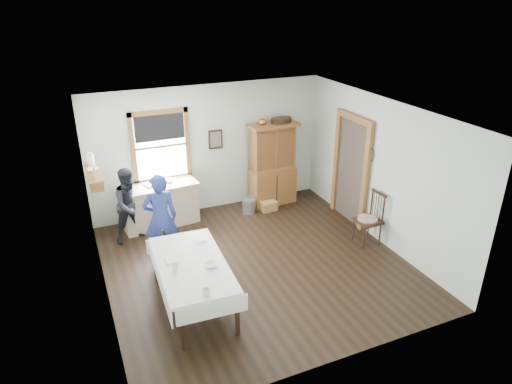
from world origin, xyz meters
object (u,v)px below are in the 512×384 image
(spindle_chair, at_px, (368,218))
(figure_dark, at_px, (131,207))
(work_counter, at_px, (160,205))
(woman_blue, at_px, (161,221))
(pail, at_px, (249,206))
(wicker_basket, at_px, (269,206))
(china_hutch, at_px, (273,164))
(dining_table, at_px, (193,285))

(spindle_chair, relative_size, figure_dark, 0.76)
(work_counter, height_order, spindle_chair, spindle_chair)
(spindle_chair, bearing_deg, woman_blue, 160.67)
(pail, bearing_deg, wicker_basket, -9.16)
(china_hutch, height_order, woman_blue, china_hutch)
(spindle_chair, xyz_separation_m, pail, (-1.55, 2.06, -0.36))
(china_hutch, bearing_deg, pail, -161.86)
(dining_table, bearing_deg, spindle_chair, 8.59)
(work_counter, bearing_deg, wicker_basket, -11.48)
(woman_blue, relative_size, figure_dark, 1.11)
(dining_table, bearing_deg, wicker_basket, 46.22)
(work_counter, height_order, pail, work_counter)
(work_counter, height_order, china_hutch, china_hutch)
(figure_dark, bearing_deg, spindle_chair, -46.27)
(spindle_chair, distance_m, figure_dark, 4.44)
(dining_table, relative_size, wicker_basket, 5.51)
(wicker_basket, bearing_deg, work_counter, 173.25)
(china_hutch, xyz_separation_m, wicker_basket, (-0.25, -0.33, -0.81))
(dining_table, relative_size, woman_blue, 1.29)
(china_hutch, xyz_separation_m, dining_table, (-2.66, -2.86, -0.53))
(woman_blue, bearing_deg, spindle_chair, 170.56)
(spindle_chair, bearing_deg, figure_dark, 150.67)
(china_hutch, bearing_deg, wicker_basket, -129.49)
(pail, bearing_deg, china_hutch, 21.07)
(spindle_chair, xyz_separation_m, woman_blue, (-3.65, 0.99, 0.23))
(pail, height_order, figure_dark, figure_dark)
(work_counter, height_order, figure_dark, figure_dark)
(work_counter, distance_m, dining_table, 2.80)
(wicker_basket, xyz_separation_m, figure_dark, (-2.90, -0.10, 0.57))
(pail, bearing_deg, spindle_chair, -53.02)
(wicker_basket, bearing_deg, woman_blue, -158.44)
(spindle_chair, relative_size, pail, 3.42)
(work_counter, xyz_separation_m, woman_blue, (-0.25, -1.27, 0.31))
(china_hutch, distance_m, dining_table, 3.94)
(work_counter, xyz_separation_m, wicker_basket, (2.29, -0.27, -0.34))
(work_counter, bearing_deg, figure_dark, -153.38)
(china_hutch, height_order, spindle_chair, china_hutch)
(wicker_basket, distance_m, woman_blue, 2.80)
(pail, xyz_separation_m, figure_dark, (-2.46, -0.17, 0.52))
(dining_table, height_order, figure_dark, figure_dark)
(pail, relative_size, wicker_basket, 0.86)
(china_hutch, xyz_separation_m, woman_blue, (-2.78, -1.33, -0.16))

